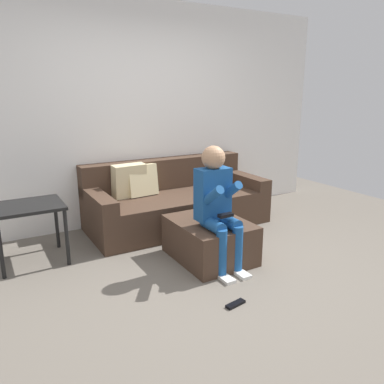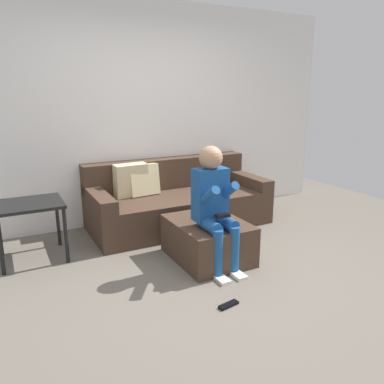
% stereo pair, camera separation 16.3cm
% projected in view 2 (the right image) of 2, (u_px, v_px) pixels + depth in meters
% --- Properties ---
extents(ground_plane, '(7.16, 7.16, 0.00)m').
position_uv_depth(ground_plane, '(221.00, 280.00, 3.37)').
color(ground_plane, '#6B6359').
extents(wall_back, '(5.51, 0.10, 2.68)m').
position_uv_depth(wall_back, '(139.00, 114.00, 4.72)').
color(wall_back, white).
rests_on(wall_back, ground_plane).
extents(couch_sectional, '(2.16, 0.95, 0.80)m').
position_uv_depth(couch_sectional, '(176.00, 201.00, 4.72)').
color(couch_sectional, '#473326').
rests_on(couch_sectional, ground_plane).
extents(ottoman, '(0.66, 0.83, 0.39)m').
position_uv_depth(ottoman, '(208.00, 240.00, 3.76)').
color(ottoman, '#473326').
rests_on(ottoman, ground_plane).
extents(person_seated, '(0.32, 0.57, 1.14)m').
position_uv_depth(person_seated, '(214.00, 201.00, 3.47)').
color(person_seated, '#194C8C').
rests_on(person_seated, ground_plane).
extents(side_table, '(0.63, 0.55, 0.58)m').
position_uv_depth(side_table, '(29.00, 210.00, 3.67)').
color(side_table, black).
rests_on(side_table, ground_plane).
extents(remote_near_ottoman, '(0.18, 0.08, 0.02)m').
position_uv_depth(remote_near_ottoman, '(229.00, 305.00, 2.96)').
color(remote_near_ottoman, black).
rests_on(remote_near_ottoman, ground_plane).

